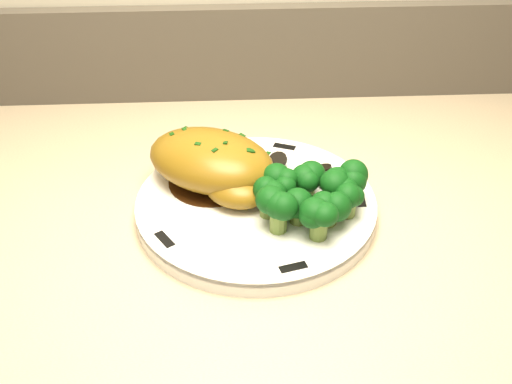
{
  "coord_description": "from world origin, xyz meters",
  "views": [
    {
      "loc": [
        0.64,
        1.24,
        1.25
      ],
      "look_at": [
        0.66,
        1.74,
        0.88
      ],
      "focal_mm": 45.0,
      "sensor_mm": 36.0,
      "label": 1
    }
  ],
  "objects": [
    {
      "name": "broccoli_florets",
      "position": [
        0.71,
        1.71,
        0.89
      ],
      "size": [
        0.11,
        0.08,
        0.04
      ],
      "rotation": [
        0.0,
        0.0,
        0.05
      ],
      "color": "olive",
      "rests_on": "plate"
    },
    {
      "name": "rim_accent_0",
      "position": [
        0.76,
        1.73,
        0.87
      ],
      "size": [
        0.01,
        0.02,
        0.0
      ],
      "primitive_type": "cube",
      "rotation": [
        0.0,
        0.0,
        1.52
      ],
      "color": "black",
      "rests_on": "plate"
    },
    {
      "name": "mushroom_pile",
      "position": [
        0.7,
        1.77,
        0.88
      ],
      "size": [
        0.08,
        0.06,
        0.02
      ],
      "color": "black",
      "rests_on": "plate"
    },
    {
      "name": "rim_accent_1",
      "position": [
        0.7,
        1.84,
        0.87
      ],
      "size": [
        0.03,
        0.02,
        0.0
      ],
      "primitive_type": "cube",
      "rotation": [
        0.0,
        0.0,
        2.78
      ],
      "color": "black",
      "rests_on": "plate"
    },
    {
      "name": "rim_accent_2",
      "position": [
        0.58,
        1.8,
        0.87
      ],
      "size": [
        0.02,
        0.02,
        0.0
      ],
      "primitive_type": "cube",
      "rotation": [
        0.0,
        0.0,
        4.04
      ],
      "color": "black",
      "rests_on": "plate"
    },
    {
      "name": "gravy_pool",
      "position": [
        0.62,
        1.77,
        0.87
      ],
      "size": [
        0.09,
        0.09,
        0.0
      ],
      "primitive_type": "cylinder",
      "color": "#321909",
      "rests_on": "plate"
    },
    {
      "name": "rim_accent_3",
      "position": [
        0.58,
        1.68,
        0.87
      ],
      "size": [
        0.02,
        0.03,
        0.0
      ],
      "primitive_type": "cube",
      "rotation": [
        0.0,
        0.0,
        5.29
      ],
      "color": "black",
      "rests_on": "plate"
    },
    {
      "name": "plate",
      "position": [
        0.66,
        1.74,
        0.86
      ],
      "size": [
        0.26,
        0.26,
        0.02
      ],
      "primitive_type": "cylinder",
      "rotation": [
        0.0,
        0.0,
        -0.14
      ],
      "color": "white",
      "rests_on": "counter"
    },
    {
      "name": "rim_accent_4",
      "position": [
        0.69,
        1.64,
        0.87
      ],
      "size": [
        0.03,
        0.01,
        0.0
      ],
      "primitive_type": "cube",
      "rotation": [
        0.0,
        0.0,
        6.55
      ],
      "color": "black",
      "rests_on": "plate"
    },
    {
      "name": "chicken_breast",
      "position": [
        0.62,
        1.77,
        0.9
      ],
      "size": [
        0.16,
        0.14,
        0.05
      ],
      "rotation": [
        0.0,
        0.0,
        -0.51
      ],
      "color": "olive",
      "rests_on": "plate"
    }
  ]
}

